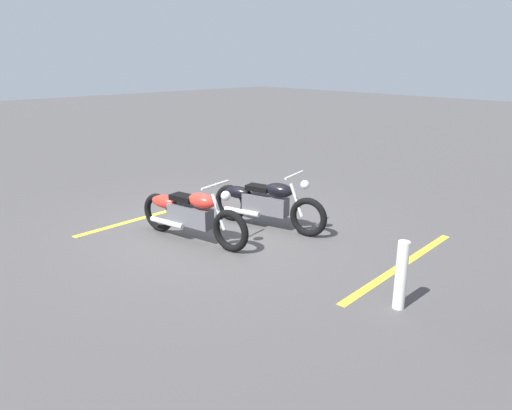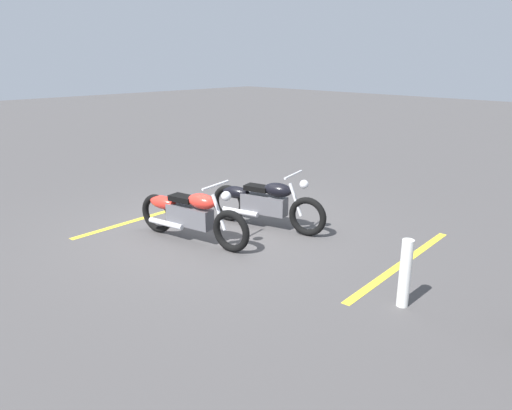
# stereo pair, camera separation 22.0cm
# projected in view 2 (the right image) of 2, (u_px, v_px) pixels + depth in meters

# --- Properties ---
(ground_plane) EXTENTS (60.00, 60.00, 0.00)m
(ground_plane) POSITION_uv_depth(u_px,v_px,m) (215.00, 228.00, 8.38)
(ground_plane) COLOR #474444
(motorcycle_bright_foreground) EXTENTS (2.21, 0.74, 1.04)m
(motorcycle_bright_foreground) POSITION_uv_depth(u_px,v_px,m) (189.00, 214.00, 7.68)
(motorcycle_bright_foreground) COLOR black
(motorcycle_bright_foreground) RESTS_ON ground
(motorcycle_dark_foreground) EXTENTS (2.18, 0.82, 1.04)m
(motorcycle_dark_foreground) POSITION_uv_depth(u_px,v_px,m) (263.00, 202.00, 8.29)
(motorcycle_dark_foreground) COLOR black
(motorcycle_dark_foreground) RESTS_ON ground
(bollard_post) EXTENTS (0.14, 0.14, 0.85)m
(bollard_post) POSITION_uv_depth(u_px,v_px,m) (405.00, 273.00, 5.64)
(bollard_post) COLOR white
(bollard_post) RESTS_ON ground
(parking_stripe_near) EXTENTS (0.34, 3.20, 0.01)m
(parking_stripe_near) POSITION_uv_depth(u_px,v_px,m) (150.00, 216.00, 9.01)
(parking_stripe_near) COLOR yellow
(parking_stripe_near) RESTS_ON ground
(parking_stripe_mid) EXTENTS (0.34, 3.20, 0.01)m
(parking_stripe_mid) POSITION_uv_depth(u_px,v_px,m) (402.00, 263.00, 6.94)
(parking_stripe_mid) COLOR yellow
(parking_stripe_mid) RESTS_ON ground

